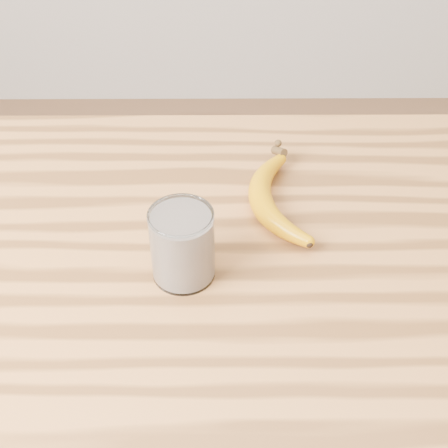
{
  "coord_description": "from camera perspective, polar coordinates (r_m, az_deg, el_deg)",
  "views": [
    {
      "loc": [
        -0.07,
        -0.6,
        1.52
      ],
      "look_at": [
        -0.06,
        0.06,
        0.93
      ],
      "focal_mm": 50.0,
      "sensor_mm": 36.0,
      "label": 1
    }
  ],
  "objects": [
    {
      "name": "table",
      "position": [
        0.96,
        3.8,
        -9.64
      ],
      "size": [
        1.2,
        0.8,
        0.9
      ],
      "color": "#B8773B",
      "rests_on": "ground"
    },
    {
      "name": "smoothie_glass",
      "position": [
        0.82,
        -3.83,
        -1.94
      ],
      "size": [
        0.09,
        0.09,
        0.11
      ],
      "color": "white",
      "rests_on": "table"
    },
    {
      "name": "banana",
      "position": [
        0.94,
        3.32,
        2.19
      ],
      "size": [
        0.14,
        0.31,
        0.04
      ],
      "primitive_type": null,
      "rotation": [
        0.0,
        0.0,
        0.12
      ],
      "color": "#CF8902",
      "rests_on": "table"
    }
  ]
}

